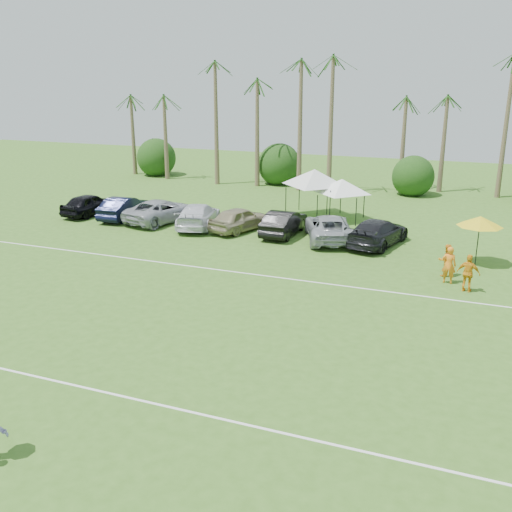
% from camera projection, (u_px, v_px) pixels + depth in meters
% --- Properties ---
extents(ground, '(120.00, 120.00, 0.00)m').
position_uv_depth(ground, '(34.00, 420.00, 16.17)').
color(ground, '#39651E').
rests_on(ground, ground).
extents(field_lines, '(80.00, 12.10, 0.01)m').
position_uv_depth(field_lines, '(173.00, 316.00, 23.28)').
color(field_lines, white).
rests_on(field_lines, ground).
extents(palm_tree_0, '(2.40, 2.40, 8.90)m').
position_uv_depth(palm_tree_0, '(123.00, 98.00, 55.37)').
color(palm_tree_0, brown).
rests_on(palm_tree_0, ground).
extents(palm_tree_1, '(2.40, 2.40, 9.90)m').
position_uv_depth(palm_tree_1, '(168.00, 89.00, 53.37)').
color(palm_tree_1, brown).
rests_on(palm_tree_1, ground).
extents(palm_tree_2, '(2.40, 2.40, 10.90)m').
position_uv_depth(palm_tree_2, '(216.00, 79.00, 51.37)').
color(palm_tree_2, brown).
rests_on(palm_tree_2, ground).
extents(palm_tree_3, '(2.40, 2.40, 11.90)m').
position_uv_depth(palm_tree_3, '(257.00, 69.00, 49.73)').
color(palm_tree_3, brown).
rests_on(palm_tree_3, ground).
extents(palm_tree_4, '(2.40, 2.40, 8.90)m').
position_uv_depth(palm_tree_4, '(300.00, 100.00, 49.10)').
color(palm_tree_4, brown).
rests_on(palm_tree_4, ground).
extents(palm_tree_5, '(2.40, 2.40, 9.90)m').
position_uv_depth(palm_tree_5, '(347.00, 90.00, 47.45)').
color(palm_tree_5, brown).
rests_on(palm_tree_5, ground).
extents(palm_tree_6, '(2.40, 2.40, 10.90)m').
position_uv_depth(palm_tree_6, '(396.00, 79.00, 45.80)').
color(palm_tree_6, brown).
rests_on(palm_tree_6, ground).
extents(palm_tree_7, '(2.40, 2.40, 11.90)m').
position_uv_depth(palm_tree_7, '(449.00, 68.00, 44.15)').
color(palm_tree_7, brown).
rests_on(palm_tree_7, ground).
extents(bush_tree_0, '(4.00, 4.00, 4.00)m').
position_uv_depth(bush_tree_0, '(158.00, 157.00, 56.91)').
color(bush_tree_0, brown).
rests_on(bush_tree_0, ground).
extents(bush_tree_1, '(4.00, 4.00, 4.00)m').
position_uv_depth(bush_tree_1, '(281.00, 163.00, 52.38)').
color(bush_tree_1, brown).
rests_on(bush_tree_1, ground).
extents(bush_tree_2, '(4.00, 4.00, 4.00)m').
position_uv_depth(bush_tree_2, '(415.00, 171.00, 48.20)').
color(bush_tree_2, brown).
rests_on(bush_tree_2, ground).
extents(sideline_player_a, '(0.69, 0.49, 1.80)m').
position_uv_depth(sideline_player_a, '(449.00, 265.00, 26.77)').
color(sideline_player_a, orange).
rests_on(sideline_player_a, ground).
extents(sideline_player_b, '(0.97, 0.88, 1.62)m').
position_uv_depth(sideline_player_b, '(446.00, 260.00, 27.75)').
color(sideline_player_b, orange).
rests_on(sideline_player_b, ground).
extents(sideline_player_c, '(1.09, 0.60, 1.75)m').
position_uv_depth(sideline_player_c, '(468.00, 273.00, 25.69)').
color(sideline_player_c, orange).
rests_on(sideline_player_c, ground).
extents(canopy_tent_left, '(4.75, 4.75, 3.85)m').
position_uv_depth(canopy_tent_left, '(315.00, 169.00, 39.20)').
color(canopy_tent_left, black).
rests_on(canopy_tent_left, ground).
extents(canopy_tent_right, '(4.07, 4.07, 3.29)m').
position_uv_depth(canopy_tent_right, '(342.00, 179.00, 38.20)').
color(canopy_tent_right, black).
rests_on(canopy_tent_right, ground).
extents(market_umbrella, '(2.32, 2.32, 2.58)m').
position_uv_depth(market_umbrella, '(480.00, 221.00, 29.05)').
color(market_umbrella, black).
rests_on(market_umbrella, ground).
extents(parked_car_0, '(2.27, 4.67, 1.54)m').
position_uv_depth(parked_car_0, '(90.00, 204.00, 40.29)').
color(parked_car_0, black).
rests_on(parked_car_0, ground).
extents(parked_car_1, '(1.89, 4.75, 1.54)m').
position_uv_depth(parked_car_1, '(124.00, 208.00, 39.23)').
color(parked_car_1, black).
rests_on(parked_car_1, ground).
extents(parked_car_2, '(3.78, 5.97, 1.54)m').
position_uv_depth(parked_car_2, '(162.00, 211.00, 38.30)').
color(parked_car_2, '#A1A2AA').
rests_on(parked_car_2, ground).
extents(parked_car_3, '(3.38, 5.66, 1.54)m').
position_uv_depth(parked_car_3, '(198.00, 215.00, 37.01)').
color(parked_car_3, silver).
rests_on(parked_car_3, ground).
extents(parked_car_4, '(3.16, 4.85, 1.54)m').
position_uv_depth(parked_car_4, '(240.00, 219.00, 36.08)').
color(parked_car_4, tan).
rests_on(parked_car_4, ground).
extents(parked_car_5, '(1.69, 4.69, 1.54)m').
position_uv_depth(parked_car_5, '(284.00, 223.00, 35.17)').
color(parked_car_5, black).
rests_on(parked_car_5, ground).
extents(parked_car_6, '(4.37, 6.08, 1.54)m').
position_uv_depth(parked_car_6, '(329.00, 228.00, 33.98)').
color(parked_car_6, '#9FA3A9').
rests_on(parked_car_6, ground).
extents(parked_car_7, '(3.30, 5.65, 1.54)m').
position_uv_depth(parked_car_7, '(378.00, 232.00, 32.95)').
color(parked_car_7, black).
rests_on(parked_car_7, ground).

